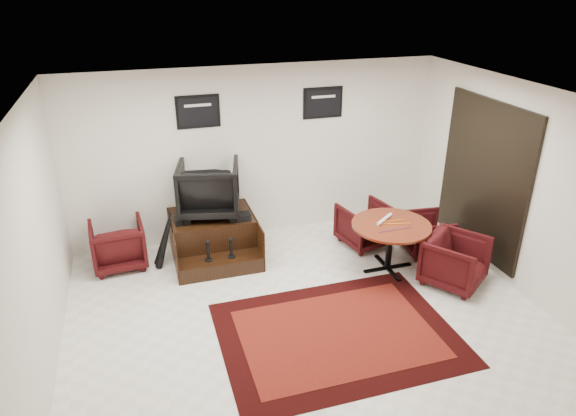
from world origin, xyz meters
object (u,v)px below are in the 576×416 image
Objects in this scene: shine_podium at (213,237)px; table_chair_back at (365,223)px; table_chair_window at (427,232)px; table_chair_corner at (455,259)px; meeting_table at (391,230)px; shine_chair at (209,186)px; armchair_side at (118,242)px.

shine_podium is 2.43m from table_chair_back.
table_chair_corner is at bearing 178.26° from table_chair_window.
shine_podium is 2.71m from meeting_table.
table_chair_corner reaches higher than table_chair_back.
table_chair_window is at bearing 136.06° from table_chair_back.
shine_podium is 1.90× the size of table_chair_window.
table_chair_back is 0.98m from table_chair_window.
meeting_table is 0.98m from table_chair_corner.
meeting_table is 0.93m from table_chair_window.
meeting_table is at bearing -26.45° from shine_podium.
shine_chair reaches higher than shine_podium.
table_chair_back is at bearing -8.74° from shine_podium.
table_chair_window is (3.23, -0.88, 0.04)m from shine_podium.
table_chair_corner is at bearing 160.78° from shine_chair.
table_chair_corner is (0.71, -1.45, 0.02)m from table_chair_back.
table_chair_corner reaches higher than table_chair_window.
table_chair_back is (3.81, -0.46, -0.01)m from armchair_side.
shine_chair reaches higher than table_chair_window.
shine_chair is 1.59m from armchair_side.
armchair_side reaches higher than meeting_table.
table_chair_corner reaches higher than meeting_table.
shine_podium is at bearing 80.13° from table_chair_window.
table_chair_back is (-0.01, 0.83, -0.28)m from meeting_table.
armchair_side is 3.84m from table_chair_back.
shine_chair reaches higher than table_chair_back.
shine_chair is 1.18× the size of armchair_side.
table_chair_back is (2.40, -0.51, -0.73)m from shine_chair.
table_chair_back is at bearing 90.43° from meeting_table.
shine_chair is at bearing 112.01° from table_chair_corner.
shine_podium is at bearing 113.85° from table_chair_corner.
armchair_side is at bearing 121.27° from table_chair_corner.
shine_chair is 1.16× the size of table_chair_corner.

